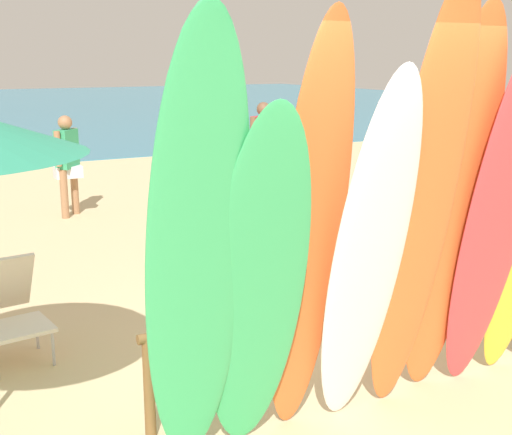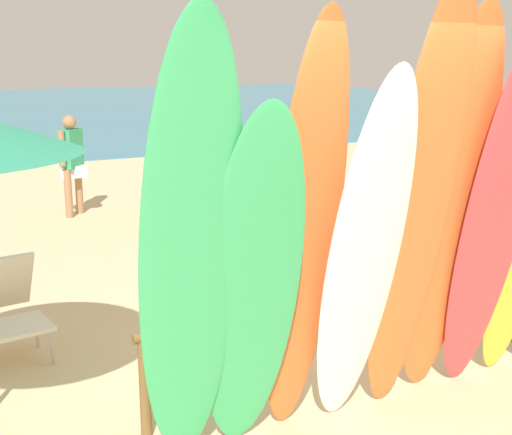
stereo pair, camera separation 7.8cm
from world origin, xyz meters
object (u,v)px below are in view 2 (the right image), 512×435
object	(u,v)px
surfboard_rack	(356,310)
surfboard_green_1	(252,290)
surfboard_white_3	(364,258)
surfboard_orange_4	(417,211)
beach_chair_striped	(7,304)
surfboard_red_6	(497,215)
beachgoer_near_rack	(72,158)
surfboard_green_0	(191,260)
beachgoer_strolling	(268,145)
surfboard_orange_2	(305,238)
surfboard_orange_5	(450,213)

from	to	relation	value
surfboard_rack	surfboard_green_1	world-z (taller)	surfboard_green_1
surfboard_white_3	surfboard_orange_4	bearing A→B (deg)	-4.04
surfboard_white_3	beach_chair_striped	xyz separation A→B (m)	(-1.77, 2.24, -0.73)
surfboard_red_6	beachgoer_near_rack	bearing A→B (deg)	105.30
surfboard_orange_4	beachgoer_near_rack	world-z (taller)	surfboard_orange_4
surfboard_green_0	beachgoer_strolling	size ratio (longest dim) A/B	1.61
beachgoer_strolling	beach_chair_striped	world-z (taller)	beachgoer_strolling
surfboard_green_1	surfboard_orange_2	distance (m)	0.45
surfboard_orange_2	surfboard_red_6	distance (m)	1.41
surfboard_orange_2	beach_chair_striped	world-z (taller)	surfboard_orange_2
surfboard_rack	beachgoer_strolling	bearing A→B (deg)	66.98
beachgoer_strolling	surfboard_orange_4	bearing A→B (deg)	47.42
beach_chair_striped	surfboard_orange_2	bearing A→B (deg)	-64.02
surfboard_orange_2	surfboard_red_6	size ratio (longest dim) A/B	0.98
surfboard_red_6	beachgoer_near_rack	distance (m)	7.08
surfboard_rack	surfboard_green_1	xyz separation A→B (m)	(-1.12, -0.54, 0.51)
surfboard_rack	surfboard_orange_2	xyz separation A→B (m)	(-0.74, -0.47, 0.74)
surfboard_white_3	surfboard_orange_2	bearing A→B (deg)	163.85
surfboard_white_3	surfboard_green_1	bearing A→B (deg)	177.38
surfboard_white_3	surfboard_orange_5	world-z (taller)	surfboard_orange_5
surfboard_white_3	beachgoer_strolling	world-z (taller)	surfboard_white_3
surfboard_white_3	surfboard_orange_4	xyz separation A→B (m)	(0.36, -0.03, 0.26)
surfboard_red_6	beachgoer_strolling	world-z (taller)	surfboard_red_6
surfboard_orange_2	surfboard_white_3	world-z (taller)	surfboard_orange_2
surfboard_orange_4	surfboard_red_6	xyz separation A→B (m)	(0.69, 0.00, -0.10)
surfboard_green_1	surfboard_rack	bearing A→B (deg)	30.88
surfboard_orange_5	surfboard_red_6	size ratio (longest dim) A/B	1.01
surfboard_green_0	surfboard_green_1	size ratio (longest dim) A/B	1.20
surfboard_orange_4	surfboard_orange_5	size ratio (longest dim) A/B	1.06
surfboard_orange_5	beachgoer_near_rack	world-z (taller)	surfboard_orange_5
surfboard_orange_4	surfboard_orange_2	bearing A→B (deg)	174.27
surfboard_rack	beachgoer_near_rack	distance (m)	6.39
surfboard_green_0	surfboard_red_6	distance (m)	2.15
surfboard_orange_4	beachgoer_strolling	world-z (taller)	surfboard_orange_4
surfboard_rack	surfboard_green_0	size ratio (longest dim) A/B	1.25
surfboard_orange_5	surfboard_rack	bearing A→B (deg)	132.38
surfboard_orange_2	surfboard_orange_5	size ratio (longest dim) A/B	0.97
surfboard_green_0	surfboard_orange_2	bearing A→B (deg)	12.04
surfboard_rack	surfboard_orange_2	distance (m)	1.15
surfboard_green_0	surfboard_green_1	world-z (taller)	surfboard_green_0
surfboard_orange_2	beachgoer_strolling	bearing A→B (deg)	63.04
surfboard_white_3	surfboard_red_6	bearing A→B (deg)	-1.18
beach_chair_striped	surfboard_orange_5	bearing A→B (deg)	-48.03
surfboard_orange_4	surfboard_white_3	bearing A→B (deg)	-179.64
surfboard_green_1	beach_chair_striped	bearing A→B (deg)	120.34
surfboard_rack	surfboard_white_3	bearing A→B (deg)	-124.00
surfboard_orange_2	beachgoer_strolling	xyz separation A→B (m)	(3.25, 6.38, -0.36)
surfboard_rack	surfboard_green_0	distance (m)	1.75
beachgoer_near_rack	surfboard_green_1	bearing A→B (deg)	39.03
surfboard_orange_4	beachgoer_strolling	size ratio (longest dim) A/B	1.76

